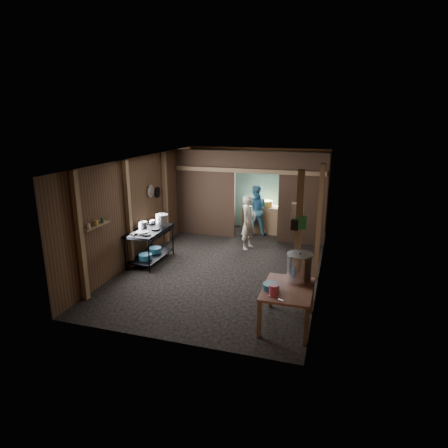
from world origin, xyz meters
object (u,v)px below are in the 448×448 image
(prep_table, at_px, (287,306))
(yellow_tub, at_px, (267,204))
(pink_bucket, at_px, (274,290))
(cook, at_px, (249,222))
(gas_range, at_px, (150,246))
(stove_pot_large, at_px, (162,221))
(stock_pot, at_px, (299,268))

(prep_table, xyz_separation_m, yellow_tub, (-1.38, 5.34, 0.59))
(pink_bucket, bearing_deg, cook, 109.03)
(gas_range, bearing_deg, stove_pot_large, 65.64)
(pink_bucket, distance_m, cook, 4.30)
(stove_pot_large, xyz_separation_m, stock_pot, (3.68, -2.01, -0.06))
(gas_range, relative_size, prep_table, 1.24)
(pink_bucket, bearing_deg, stock_pot, 64.75)
(prep_table, xyz_separation_m, cook, (-1.59, 3.72, 0.40))
(yellow_tub, bearing_deg, cook, -97.44)
(yellow_tub, distance_m, cook, 1.64)
(pink_bucket, bearing_deg, stove_pot_large, 140.91)
(stock_pot, relative_size, pink_bucket, 2.95)
(prep_table, bearing_deg, cook, 113.18)
(gas_range, xyz_separation_m, pink_bucket, (3.52, -2.34, 0.35))
(gas_range, bearing_deg, pink_bucket, -33.68)
(yellow_tub, xyz_separation_m, cook, (-0.21, -1.62, -0.19))
(pink_bucket, relative_size, yellow_tub, 0.56)
(yellow_tub, bearing_deg, gas_range, -124.92)
(prep_table, bearing_deg, gas_range, 151.62)
(gas_range, relative_size, stock_pot, 2.70)
(gas_range, height_order, pink_bucket, pink_bucket)
(stove_pot_large, height_order, stock_pot, stock_pot)
(pink_bucket, bearing_deg, gas_range, 146.32)
(gas_range, bearing_deg, stock_pot, -23.04)
(gas_range, xyz_separation_m, cook, (2.12, 1.72, 0.32))
(gas_range, distance_m, stove_pot_large, 0.70)
(pink_bucket, bearing_deg, yellow_tub, 101.83)
(pink_bucket, distance_m, yellow_tub, 5.80)
(stock_pot, bearing_deg, stove_pot_large, 151.32)
(stove_pot_large, height_order, pink_bucket, stove_pot_large)
(gas_range, xyz_separation_m, prep_table, (3.71, -2.00, -0.08))
(prep_table, height_order, stock_pot, stock_pot)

